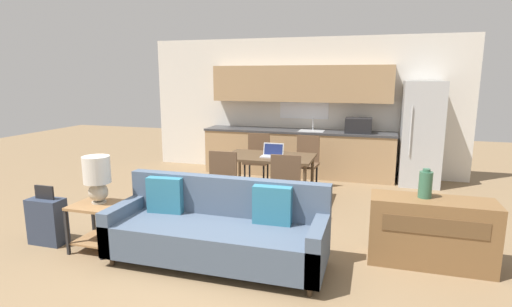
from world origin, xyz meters
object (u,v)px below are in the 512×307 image
at_px(dining_table, 269,160).
at_px(dining_chair_near_right, 287,183).
at_px(refrigerator, 421,134).
at_px(credenza, 431,232).
at_px(suitcase, 47,221).
at_px(side_table, 96,219).
at_px(dining_chair_far_left, 257,157).
at_px(dining_chair_far_right, 306,160).
at_px(laptop, 272,153).
at_px(couch, 218,231).
at_px(vase, 425,184).
at_px(dining_chair_near_left, 226,179).
at_px(table_lamp, 97,176).

bearing_deg(dining_table, dining_chair_near_right, -59.90).
relative_size(refrigerator, credenza, 1.52).
bearing_deg(suitcase, dining_chair_near_right, 32.00).
distance_m(side_table, dining_chair_far_left, 3.28).
relative_size(dining_chair_far_right, laptop, 2.92).
bearing_deg(dining_chair_far_left, side_table, -110.59).
xyz_separation_m(couch, suitcase, (-2.10, -0.14, -0.07)).
bearing_deg(dining_chair_near_right, refrigerator, -132.19).
bearing_deg(couch, vase, 16.57).
relative_size(refrigerator, side_table, 3.45).
xyz_separation_m(dining_chair_far_right, suitcase, (-2.52, -3.14, -0.24)).
xyz_separation_m(dining_chair_near_right, suitcase, (-2.52, -1.58, -0.24)).
height_order(dining_chair_near_right, dining_chair_far_left, same).
relative_size(side_table, credenza, 0.44).
bearing_deg(suitcase, dining_chair_near_left, 43.76).
bearing_deg(laptop, vase, -37.34).
relative_size(dining_table, side_table, 2.52).
bearing_deg(dining_chair_far_left, vase, -46.89).
bearing_deg(laptop, credenza, -36.76).
xyz_separation_m(side_table, credenza, (3.58, 0.69, -0.01)).
xyz_separation_m(couch, table_lamp, (-1.41, -0.07, 0.51)).
bearing_deg(laptop, table_lamp, -122.91).
height_order(table_lamp, dining_chair_far_left, table_lamp).
relative_size(couch, suitcase, 3.23).
bearing_deg(dining_chair_far_right, dining_table, -114.07).
bearing_deg(dining_chair_far_left, laptop, -63.19).
bearing_deg(refrigerator, dining_table, -143.33).
bearing_deg(suitcase, vase, 10.22).
distance_m(dining_chair_far_left, laptop, 1.02).
xyz_separation_m(dining_chair_near_right, laptop, (-0.39, 0.72, 0.26)).
bearing_deg(credenza, dining_chair_far_left, 136.90).
bearing_deg(credenza, side_table, -169.12).
height_order(refrigerator, dining_chair_far_left, refrigerator).
bearing_deg(dining_table, side_table, -121.56).
xyz_separation_m(refrigerator, credenza, (-0.18, -3.37, -0.58)).
distance_m(refrigerator, dining_chair_far_right, 2.17).
height_order(refrigerator, table_lamp, refrigerator).
bearing_deg(dining_chair_near_left, dining_chair_far_right, -120.81).
distance_m(couch, dining_chair_near_left, 1.52).
relative_size(table_lamp, dining_chair_far_right, 0.57).
bearing_deg(laptop, side_table, -122.98).
relative_size(refrigerator, laptop, 5.83).
distance_m(vase, dining_chair_near_left, 2.67).
height_order(dining_table, dining_chair_far_right, dining_chair_far_right).
distance_m(dining_chair_far_left, suitcase, 3.56).
bearing_deg(dining_chair_far_left, dining_chair_far_right, -4.21).
distance_m(credenza, suitcase, 4.30).
xyz_separation_m(table_lamp, suitcase, (-0.69, -0.07, -0.57)).
relative_size(dining_chair_near_right, dining_chair_far_left, 1.00).
xyz_separation_m(refrigerator, dining_chair_far_right, (-1.90, -0.95, -0.41)).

